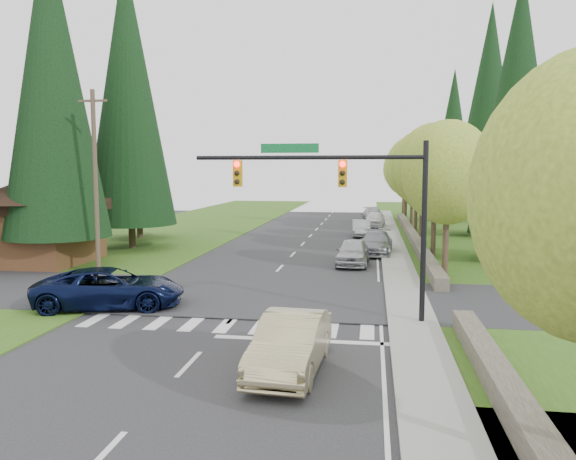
% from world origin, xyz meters
% --- Properties ---
extents(ground, '(120.00, 120.00, 0.00)m').
position_xyz_m(ground, '(0.00, 0.00, 0.00)').
color(ground, '#28282B').
rests_on(ground, ground).
extents(grass_east, '(14.00, 110.00, 0.06)m').
position_xyz_m(grass_east, '(13.00, 20.00, 0.03)').
color(grass_east, '#2F5416').
rests_on(grass_east, ground).
extents(grass_west, '(14.00, 110.00, 0.06)m').
position_xyz_m(grass_west, '(-13.00, 20.00, 0.03)').
color(grass_west, '#2F5416').
rests_on(grass_west, ground).
extents(cross_street, '(120.00, 8.00, 0.10)m').
position_xyz_m(cross_street, '(0.00, 8.00, 0.00)').
color(cross_street, '#28282B').
rests_on(cross_street, ground).
extents(sidewalk_east, '(1.80, 80.00, 0.13)m').
position_xyz_m(sidewalk_east, '(6.90, 22.00, 0.07)').
color(sidewalk_east, gray).
rests_on(sidewalk_east, ground).
extents(curb_east, '(0.20, 80.00, 0.13)m').
position_xyz_m(curb_east, '(6.05, 22.00, 0.07)').
color(curb_east, gray).
rests_on(curb_east, ground).
extents(stone_wall_south, '(0.70, 14.00, 0.70)m').
position_xyz_m(stone_wall_south, '(8.60, -3.00, 0.35)').
color(stone_wall_south, '#4C4438').
rests_on(stone_wall_south, ground).
extents(stone_wall_north, '(0.70, 40.00, 0.70)m').
position_xyz_m(stone_wall_north, '(8.60, 30.00, 0.35)').
color(stone_wall_north, '#4C4438').
rests_on(stone_wall_north, ground).
extents(traffic_signal, '(8.70, 0.37, 6.80)m').
position_xyz_m(traffic_signal, '(4.37, 4.50, 4.98)').
color(traffic_signal, black).
rests_on(traffic_signal, ground).
extents(brown_building, '(8.40, 8.40, 5.40)m').
position_xyz_m(brown_building, '(-15.00, 15.00, 3.14)').
color(brown_building, '#4C2D19').
rests_on(brown_building, ground).
extents(utility_pole, '(1.60, 0.24, 10.00)m').
position_xyz_m(utility_pole, '(-9.50, 12.00, 5.14)').
color(utility_pole, '#473828').
rests_on(utility_pole, ground).
extents(decid_tree_0, '(4.80, 4.80, 8.37)m').
position_xyz_m(decid_tree_0, '(9.20, 14.00, 5.60)').
color(decid_tree_0, '#38281C').
rests_on(decid_tree_0, ground).
extents(decid_tree_1, '(5.20, 5.20, 8.80)m').
position_xyz_m(decid_tree_1, '(9.30, 21.00, 5.80)').
color(decid_tree_1, '#38281C').
rests_on(decid_tree_1, ground).
extents(decid_tree_2, '(5.00, 5.00, 8.82)m').
position_xyz_m(decid_tree_2, '(9.10, 28.00, 5.93)').
color(decid_tree_2, '#38281C').
rests_on(decid_tree_2, ground).
extents(decid_tree_3, '(5.00, 5.00, 8.55)m').
position_xyz_m(decid_tree_3, '(9.20, 35.00, 5.66)').
color(decid_tree_3, '#38281C').
rests_on(decid_tree_3, ground).
extents(decid_tree_4, '(5.40, 5.40, 9.18)m').
position_xyz_m(decid_tree_4, '(9.30, 42.00, 6.06)').
color(decid_tree_4, '#38281C').
rests_on(decid_tree_4, ground).
extents(decid_tree_5, '(4.80, 4.80, 8.30)m').
position_xyz_m(decid_tree_5, '(9.10, 49.00, 5.53)').
color(decid_tree_5, '#38281C').
rests_on(decid_tree_5, ground).
extents(decid_tree_6, '(5.20, 5.20, 8.86)m').
position_xyz_m(decid_tree_6, '(9.20, 56.00, 5.86)').
color(decid_tree_6, '#38281C').
rests_on(decid_tree_6, ground).
extents(conifer_w_a, '(6.12, 6.12, 19.80)m').
position_xyz_m(conifer_w_a, '(-13.00, 14.00, 10.79)').
color(conifer_w_a, '#38281C').
rests_on(conifer_w_a, ground).
extents(conifer_w_b, '(5.44, 5.44, 17.80)m').
position_xyz_m(conifer_w_b, '(-16.00, 18.00, 9.79)').
color(conifer_w_b, '#38281C').
rests_on(conifer_w_b, ground).
extents(conifer_w_c, '(6.46, 6.46, 20.80)m').
position_xyz_m(conifer_w_c, '(-12.00, 22.00, 11.29)').
color(conifer_w_c, '#38281C').
rests_on(conifer_w_c, ground).
extents(conifer_w_e, '(5.78, 5.78, 18.80)m').
position_xyz_m(conifer_w_e, '(-14.00, 28.00, 10.29)').
color(conifer_w_e, '#38281C').
rests_on(conifer_w_e, ground).
extents(conifer_e_a, '(5.44, 5.44, 17.80)m').
position_xyz_m(conifer_e_a, '(14.00, 20.00, 9.79)').
color(conifer_e_a, '#38281C').
rests_on(conifer_e_a, ground).
extents(conifer_e_b, '(6.12, 6.12, 19.80)m').
position_xyz_m(conifer_e_b, '(15.00, 34.00, 10.79)').
color(conifer_e_b, '#38281C').
rests_on(conifer_e_b, ground).
extents(conifer_e_c, '(5.10, 5.10, 16.80)m').
position_xyz_m(conifer_e_c, '(14.00, 48.00, 9.29)').
color(conifer_e_c, '#38281C').
rests_on(conifer_e_c, ground).
extents(sedan_champagne, '(2.00, 5.00, 1.62)m').
position_xyz_m(sedan_champagne, '(3.06, -1.10, 0.81)').
color(sedan_champagne, '#CFBE8A').
rests_on(sedan_champagne, ground).
extents(suv_navy, '(6.54, 4.21, 1.68)m').
position_xyz_m(suv_navy, '(-5.44, 5.09, 0.84)').
color(suv_navy, black).
rests_on(suv_navy, ground).
extents(parked_car_a, '(2.05, 4.71, 1.58)m').
position_xyz_m(parked_car_a, '(4.20, 17.29, 0.79)').
color(parked_car_a, '#B2B2B7').
rests_on(parked_car_a, ground).
extents(parked_car_b, '(2.46, 5.38, 1.53)m').
position_xyz_m(parked_car_b, '(5.60, 22.00, 0.76)').
color(parked_car_b, gray).
rests_on(parked_car_b, ground).
extents(parked_car_c, '(1.68, 4.33, 1.41)m').
position_xyz_m(parked_car_c, '(4.39, 32.21, 0.70)').
color(parked_car_c, '#ABABB0').
rests_on(parked_car_c, ground).
extents(parked_car_d, '(2.23, 4.78, 1.58)m').
position_xyz_m(parked_car_d, '(5.60, 40.39, 0.79)').
color(parked_car_d, white).
rests_on(parked_car_d, ground).
extents(parked_car_e, '(2.68, 5.30, 1.48)m').
position_xyz_m(parked_car_e, '(5.41, 47.48, 0.74)').
color(parked_car_e, '#A0A1A5').
rests_on(parked_car_e, ground).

